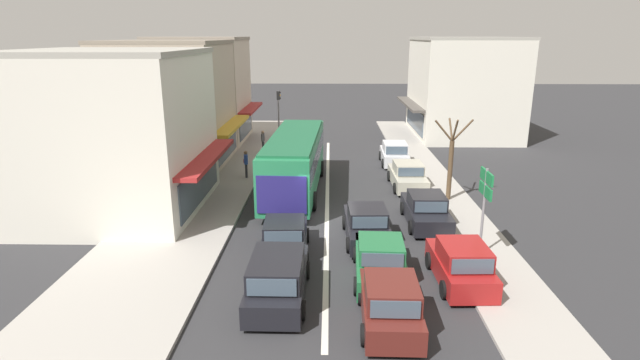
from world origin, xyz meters
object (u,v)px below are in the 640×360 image
Objects in this scene: city_bus at (295,159)px; sedan_behind_bus_mid at (367,225)px; sedan_queue_far_back at (285,240)px; hatchback_adjacent_lane_lead at (390,304)px; wagon_adjacent_lane_trail at (278,278)px; parked_sedan_kerb_third at (408,176)px; directional_road_sign at (485,192)px; pedestrian_with_handbag_near at (246,162)px; parked_hatchback_kerb_rear at (394,154)px; sedan_behind_bus_near at (380,261)px; street_tree_right at (451,162)px; parked_hatchback_kerb_front at (461,265)px; traffic_light_downstreet at (279,108)px; parked_sedan_kerb_second at (426,210)px; pedestrian_browsing_midblock at (263,140)px.

city_bus reaches higher than sedan_behind_bus_mid.
sedan_behind_bus_mid is at bearing 25.62° from sedan_queue_far_back.
sedan_queue_far_back is at bearing 126.11° from hatchback_adjacent_lane_lead.
wagon_adjacent_lane_trail is 14.15m from parked_sedan_kerb_third.
pedestrian_with_handbag_near is at bearing 135.14° from directional_road_sign.
parked_hatchback_kerb_rear is at bearing 78.04° from sedan_behind_bus_mid.
hatchback_adjacent_lane_lead is (0.23, -6.50, 0.05)m from sedan_behind_bus_mid.
sedan_queue_far_back is 1.01× the size of parked_sedan_kerb_third.
sedan_behind_bus_mid is 6.50m from hatchback_adjacent_lane_lead.
sedan_behind_bus_mid is at bearing 93.77° from sedan_behind_bus_near.
directional_road_sign reaches higher than sedan_behind_bus_mid.
wagon_adjacent_lane_trail is at bearing -88.94° from city_bus.
street_tree_right is (4.41, 11.76, 1.40)m from hatchback_adjacent_lane_lead.
street_tree_right reaches higher than parked_hatchback_kerb_front.
hatchback_adjacent_lane_lead is 3.85m from parked_hatchback_kerb_front.
traffic_light_downstreet is 23.55m from directional_road_sign.
city_bus reaches higher than hatchback_adjacent_lane_lead.
parked_sedan_kerb_second is at bearing 72.78° from hatchback_adjacent_lane_lead.
sedan_behind_bus_mid is 1.14× the size of parked_hatchback_kerb_front.
sedan_behind_bus_near is 1.01× the size of parked_sedan_kerb_third.
directional_road_sign is (4.29, -1.67, 2.04)m from sedan_behind_bus_mid.
sedan_behind_bus_near and parked_sedan_kerb_third have the same top height.
traffic_light_downstreet is 2.58× the size of pedestrian_browsing_midblock.
sedan_behind_bus_mid is (3.34, 1.60, 0.00)m from sedan_queue_far_back.
parked_hatchback_kerb_rear is at bearing 45.37° from city_bus.
parked_sedan_kerb_second is at bearing 91.54° from parked_hatchback_kerb_front.
wagon_adjacent_lane_trail is 6.38m from parked_hatchback_kerb_front.
wagon_adjacent_lane_trail reaches higher than parked_sedan_kerb_second.
sedan_queue_far_back is 1.14× the size of parked_hatchback_kerb_rear.
directional_road_sign reaches higher than hatchback_adjacent_lane_lead.
pedestrian_with_handbag_near is (-0.96, -10.50, -1.79)m from traffic_light_downstreet.
parked_hatchback_kerb_rear is (-0.23, 16.88, 0.00)m from parked_hatchback_kerb_front.
street_tree_right is at bearing 48.59° from sedan_behind_bus_mid.
parked_hatchback_kerb_front reaches higher than sedan_behind_bus_near.
pedestrian_browsing_midblock is (-2.95, 9.09, -0.81)m from city_bus.
hatchback_adjacent_lane_lead is 1.00× the size of parked_hatchback_kerb_rear.
directional_road_sign is 15.47m from pedestrian_with_handbag_near.
hatchback_adjacent_lane_lead is at bearing -135.91° from parked_hatchback_kerb_front.
sedan_behind_bus_mid is at bearing -110.29° from parked_sedan_kerb_third.
wagon_adjacent_lane_trail is 1.25× the size of directional_road_sign.
wagon_adjacent_lane_trail is 1.07× the size of parked_sedan_kerb_second.
pedestrian_browsing_midblock is at bearing 115.67° from parked_hatchback_kerb_front.
pedestrian_with_handbag_near is (-3.34, 14.18, 0.32)m from wagon_adjacent_lane_trail.
directional_road_sign is 20.58m from pedestrian_browsing_midblock.
directional_road_sign reaches higher than parked_hatchback_kerb_rear.
pedestrian_with_handbag_near is at bearing 142.50° from parked_sedan_kerb_second.
parked_hatchback_kerb_rear is at bearing 82.60° from hatchback_adjacent_lane_lead.
parked_sedan_kerb_third is 1.01× the size of traffic_light_downstreet.
traffic_light_downstreet reaches higher than parked_sedan_kerb_third.
parked_sedan_kerb_second is (2.61, 5.40, 0.00)m from sedan_behind_bus_near.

